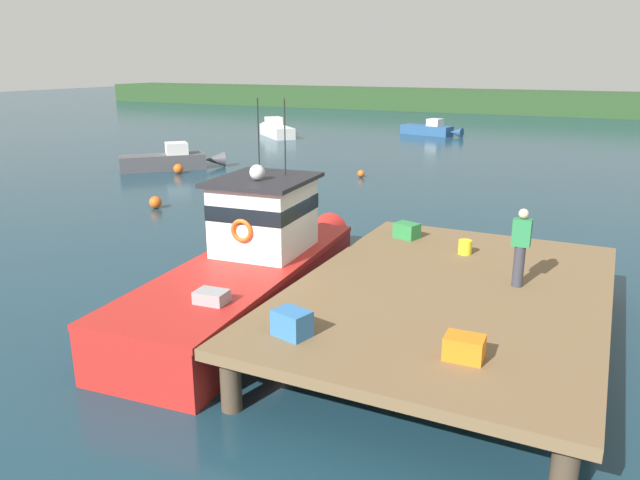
# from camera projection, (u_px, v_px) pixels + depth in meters

# --- Properties ---
(ground_plane) EXTENTS (200.00, 200.00, 0.00)m
(ground_plane) POSITION_uv_depth(u_px,v_px,m) (251.00, 303.00, 14.70)
(ground_plane) COLOR #193847
(dock) EXTENTS (6.00, 9.00, 1.20)m
(dock) POSITION_uv_depth(u_px,v_px,m) (450.00, 294.00, 12.38)
(dock) COLOR #4C3D2D
(dock) RESTS_ON ground
(main_fishing_boat) EXTENTS (3.18, 9.91, 4.80)m
(main_fishing_boat) POSITION_uv_depth(u_px,v_px,m) (253.00, 266.00, 14.27)
(main_fishing_boat) COLOR red
(main_fishing_boat) RESTS_ON ground
(crate_single_by_cleat) EXTENTS (0.70, 0.60, 0.39)m
(crate_single_by_cleat) POSITION_uv_depth(u_px,v_px,m) (407.00, 231.00, 15.81)
(crate_single_by_cleat) COLOR #2D8442
(crate_single_by_cleat) RESTS_ON dock
(crate_stack_mid_dock) EXTENTS (0.69, 0.58, 0.45)m
(crate_stack_mid_dock) POSITION_uv_depth(u_px,v_px,m) (292.00, 323.00, 10.15)
(crate_stack_mid_dock) COLOR #3370B2
(crate_stack_mid_dock) RESTS_ON dock
(crate_single_far) EXTENTS (0.62, 0.46, 0.37)m
(crate_single_far) POSITION_uv_depth(u_px,v_px,m) (464.00, 348.00, 9.37)
(crate_single_far) COLOR orange
(crate_single_far) RESTS_ON dock
(bait_bucket) EXTENTS (0.32, 0.32, 0.34)m
(bait_bucket) POSITION_uv_depth(u_px,v_px,m) (465.00, 247.00, 14.50)
(bait_bucket) COLOR yellow
(bait_bucket) RESTS_ON dock
(deckhand_by_the_boat) EXTENTS (0.36, 0.22, 1.63)m
(deckhand_by_the_boat) POSITION_uv_depth(u_px,v_px,m) (521.00, 246.00, 12.23)
(deckhand_by_the_boat) COLOR #383842
(deckhand_by_the_boat) RESTS_ON dock
(moored_boat_outer_mooring) EXTENTS (5.20, 2.18, 1.30)m
(moored_boat_outer_mooring) POSITION_uv_depth(u_px,v_px,m) (431.00, 129.00, 48.06)
(moored_boat_outer_mooring) COLOR #285184
(moored_boat_outer_mooring) RESTS_ON ground
(moored_boat_far_right) EXTENTS (4.75, 4.78, 1.43)m
(moored_boat_far_right) POSITION_uv_depth(u_px,v_px,m) (170.00, 160.00, 32.84)
(moored_boat_far_right) COLOR #4C4C51
(moored_boat_far_right) RESTS_ON ground
(moored_boat_mid_harbor) EXTENTS (4.99, 4.73, 1.46)m
(moored_boat_mid_harbor) POSITION_uv_depth(u_px,v_px,m) (275.00, 130.00, 47.29)
(moored_boat_mid_harbor) COLOR silver
(moored_boat_mid_harbor) RESTS_ON ground
(mooring_buoy_outer) EXTENTS (0.51, 0.51, 0.51)m
(mooring_buoy_outer) POSITION_uv_depth(u_px,v_px,m) (178.00, 169.00, 31.60)
(mooring_buoy_outer) COLOR #EA5B19
(mooring_buoy_outer) RESTS_ON ground
(mooring_buoy_inshore) EXTENTS (0.36, 0.36, 0.36)m
(mooring_buoy_inshore) POSITION_uv_depth(u_px,v_px,m) (361.00, 174.00, 30.65)
(mooring_buoy_inshore) COLOR #EA5B19
(mooring_buoy_inshore) RESTS_ON ground
(mooring_buoy_channel_marker) EXTENTS (0.49, 0.49, 0.49)m
(mooring_buoy_channel_marker) POSITION_uv_depth(u_px,v_px,m) (155.00, 202.00, 24.14)
(mooring_buoy_channel_marker) COLOR #EA5B19
(mooring_buoy_channel_marker) RESTS_ON ground
(far_shoreline) EXTENTS (120.00, 8.00, 2.40)m
(far_shoreline) POSITION_uv_depth(u_px,v_px,m) (547.00, 103.00, 67.84)
(far_shoreline) COLOR #284723
(far_shoreline) RESTS_ON ground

